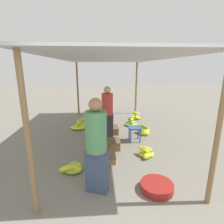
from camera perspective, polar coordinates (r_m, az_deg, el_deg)
The scene contains 20 objects.
ground_plane at distance 2.89m, azimuth 5.35°, elevation -32.54°, with size 40.00×40.00×0.00m, color slate.
canopy_post_front_left at distance 2.62m, azimuth -25.69°, elevation -8.24°, with size 0.08×0.08×2.34m, color olive.
canopy_post_front_right at distance 2.97m, azimuth 31.28°, elevation -6.30°, with size 0.08×0.08×2.34m, color olive.
canopy_post_back_left at distance 8.04m, azimuth -11.14°, elevation 7.38°, with size 0.08×0.08×2.34m, color olive.
canopy_post_back_right at distance 8.17m, azimuth 7.91°, elevation 7.62°, with size 0.08×0.08×2.34m, color olive.
canopy_tarp at distance 5.11m, azimuth -0.05°, elevation 17.14°, with size 3.06×6.09×0.04m, color #B2B2B7.
vendor_foreground at distance 2.94m, azimuth -5.13°, elevation -10.82°, with size 0.45×0.45×1.66m.
stool at distance 5.14m, azimuth 7.43°, elevation -5.81°, with size 0.34×0.34×0.43m.
basin_black at distance 3.44m, azimuth 14.40°, elevation -22.56°, with size 0.58×0.58×0.14m.
banana_pile_left_0 at distance 6.34m, azimuth -10.28°, elevation -4.59°, with size 0.69×0.49×0.24m.
banana_pile_left_1 at distance 3.90m, azimuth -12.84°, elevation -17.40°, with size 0.50×0.36×0.18m.
banana_pile_left_2 at distance 7.00m, azimuth -9.33°, elevation -2.80°, with size 0.59×0.63×0.19m.
banana_pile_right_0 at distance 4.43m, azimuth 11.13°, elevation -12.91°, with size 0.39×0.46×0.25m.
banana_pile_right_1 at distance 7.38m, azimuth 7.65°, elevation -1.50°, with size 0.50×0.46×0.32m.
banana_pile_right_2 at distance 6.57m, azimuth 6.19°, elevation -3.61°, with size 0.47×0.51×0.29m.
banana_pile_right_3 at distance 5.79m, azimuth 10.31°, elevation -6.21°, with size 0.50×0.48×0.32m.
crate_near at distance 5.80m, azimuth -0.61°, elevation -5.82°, with size 0.53×0.53×0.22m.
crate_mid at distance 4.74m, azimuth -0.02°, elevation -10.50°, with size 0.43×0.43×0.23m.
crate_far at distance 4.19m, azimuth -2.32°, elevation -14.50°, with size 0.48×0.48×0.17m.
shopper_walking_mid at distance 5.24m, azimuth -1.52°, elevation 0.13°, with size 0.37×0.37×1.58m.
Camera 1 is at (-0.37, -1.94, 2.11)m, focal length 28.00 mm.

